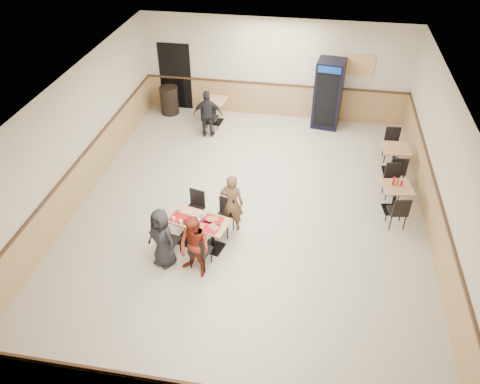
% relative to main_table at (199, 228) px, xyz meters
% --- Properties ---
extents(ground, '(10.00, 10.00, 0.00)m').
position_rel_main_table_xyz_m(ground, '(0.86, 1.20, -0.45)').
color(ground, beige).
rests_on(ground, ground).
extents(room_shell, '(10.00, 10.00, 10.00)m').
position_rel_main_table_xyz_m(room_shell, '(2.64, 3.75, 0.13)').
color(room_shell, silver).
rests_on(room_shell, ground).
extents(main_table, '(1.38, 0.91, 0.68)m').
position_rel_main_table_xyz_m(main_table, '(0.00, 0.00, 0.00)').
color(main_table, black).
rests_on(main_table, ground).
extents(main_chairs, '(1.44, 1.70, 0.86)m').
position_rel_main_table_xyz_m(main_chairs, '(-0.04, 0.01, -0.02)').
color(main_chairs, black).
rests_on(main_chairs, ground).
extents(diner_woman_left, '(0.77, 0.67, 1.33)m').
position_rel_main_table_xyz_m(diner_woman_left, '(-0.58, -0.65, 0.22)').
color(diner_woman_left, black).
rests_on(diner_woman_left, ground).
extents(diner_woman_right, '(0.83, 0.76, 1.38)m').
position_rel_main_table_xyz_m(diner_woman_right, '(0.12, -0.82, 0.24)').
color(diner_woman_right, maroon).
rests_on(diner_woman_right, ground).
extents(diner_man_opposite, '(0.53, 0.37, 1.40)m').
position_rel_main_table_xyz_m(diner_man_opposite, '(0.58, 0.65, 0.25)').
color(diner_man_opposite, brown).
rests_on(diner_man_opposite, ground).
extents(lone_diner, '(0.86, 0.44, 1.40)m').
position_rel_main_table_xyz_m(lone_diner, '(-0.84, 4.55, 0.25)').
color(lone_diner, black).
rests_on(lone_diner, ground).
extents(tabletop_clutter, '(1.13, 0.64, 0.12)m').
position_rel_main_table_xyz_m(tabletop_clutter, '(0.02, -0.06, 0.25)').
color(tabletop_clutter, red).
rests_on(tabletop_clutter, main_table).
extents(side_table_near, '(0.74, 0.74, 0.68)m').
position_rel_main_table_xyz_m(side_table_near, '(4.14, 1.88, 0.00)').
color(side_table_near, black).
rests_on(side_table_near, ground).
extents(side_table_near_chair_south, '(0.46, 0.46, 0.86)m').
position_rel_main_table_xyz_m(side_table_near_chair_south, '(4.14, 1.34, -0.02)').
color(side_table_near_chair_south, black).
rests_on(side_table_near_chair_south, ground).
extents(side_table_near_chair_north, '(0.46, 0.46, 0.86)m').
position_rel_main_table_xyz_m(side_table_near_chair_north, '(4.14, 2.43, -0.02)').
color(side_table_near_chair_north, black).
rests_on(side_table_near_chair_north, ground).
extents(side_table_far, '(0.72, 0.72, 0.73)m').
position_rel_main_table_xyz_m(side_table_far, '(4.26, 3.52, 0.03)').
color(side_table_far, black).
rests_on(side_table_far, ground).
extents(side_table_far_chair_south, '(0.45, 0.45, 0.92)m').
position_rel_main_table_xyz_m(side_table_far_chair_south, '(4.26, 2.94, 0.01)').
color(side_table_far_chair_south, black).
rests_on(side_table_far_chair_south, ground).
extents(side_table_far_chair_north, '(0.45, 0.45, 0.92)m').
position_rel_main_table_xyz_m(side_table_far_chair_north, '(4.26, 4.10, 0.01)').
color(side_table_far_chair_north, black).
rests_on(side_table_far_chair_north, ground).
extents(condiment_caddy, '(0.23, 0.06, 0.20)m').
position_rel_main_table_xyz_m(condiment_caddy, '(4.11, 1.93, 0.32)').
color(condiment_caddy, red).
rests_on(condiment_caddy, side_table_near).
extents(back_table, '(0.77, 0.77, 0.75)m').
position_rel_main_table_xyz_m(back_table, '(-0.84, 5.40, 0.05)').
color(back_table, black).
rests_on(back_table, ground).
extents(back_table_chair_lone, '(0.49, 0.49, 0.95)m').
position_rel_main_table_xyz_m(back_table_chair_lone, '(-0.84, 4.80, 0.03)').
color(back_table_chair_lone, black).
rests_on(back_table_chair_lone, ground).
extents(pepsi_cooler, '(0.86, 0.86, 2.02)m').
position_rel_main_table_xyz_m(pepsi_cooler, '(2.48, 5.80, 0.56)').
color(pepsi_cooler, black).
rests_on(pepsi_cooler, ground).
extents(trash_bin, '(0.56, 0.56, 0.88)m').
position_rel_main_table_xyz_m(trash_bin, '(-2.36, 5.75, -0.01)').
color(trash_bin, black).
rests_on(trash_bin, ground).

